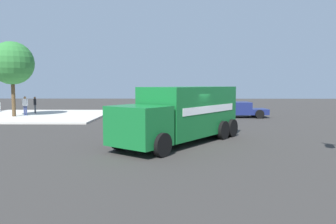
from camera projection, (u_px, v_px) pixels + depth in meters
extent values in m
plane|color=#33302D|center=(185.00, 142.00, 16.86)|extent=(100.00, 100.00, 0.00)
cube|color=beige|center=(39.00, 116.00, 29.98)|extent=(11.87, 11.87, 0.14)
cube|color=#146B2D|center=(190.00, 110.00, 17.07)|extent=(6.17, 5.41, 2.49)
cube|color=#146B2D|center=(139.00, 126.00, 13.89)|extent=(2.95, 3.06, 1.70)
cube|color=black|center=(125.00, 120.00, 13.18)|extent=(1.25, 1.68, 0.88)
cube|color=#B2B2B7|center=(216.00, 131.00, 19.46)|extent=(1.52, 1.98, 0.21)
cube|color=white|center=(211.00, 109.00, 16.34)|extent=(4.01, 2.93, 0.36)
cube|color=white|center=(172.00, 107.00, 17.79)|extent=(4.01, 2.93, 0.36)
cylinder|color=black|center=(162.00, 145.00, 13.25)|extent=(0.97, 0.82, 1.00)
cylinder|color=black|center=(119.00, 139.00, 14.73)|extent=(0.97, 0.82, 1.00)
cylinder|color=black|center=(223.00, 130.00, 17.50)|extent=(0.97, 0.82, 1.00)
cylinder|color=black|center=(185.00, 127.00, 18.98)|extent=(0.97, 0.82, 1.00)
cylinder|color=black|center=(232.00, 128.00, 18.33)|extent=(0.97, 0.82, 1.00)
cylinder|color=black|center=(195.00, 125.00, 19.82)|extent=(0.97, 0.82, 1.00)
cube|color=navy|center=(258.00, 111.00, 29.08)|extent=(1.99, 1.55, 0.50)
cube|color=navy|center=(240.00, 108.00, 29.04)|extent=(1.99, 1.75, 1.10)
cube|color=black|center=(240.00, 105.00, 29.01)|extent=(1.83, 1.47, 0.48)
cube|color=navy|center=(220.00, 111.00, 29.04)|extent=(2.00, 2.05, 0.55)
cylinder|color=black|center=(253.00, 112.00, 30.09)|extent=(0.26, 0.77, 0.76)
cylinder|color=black|center=(260.00, 114.00, 28.09)|extent=(0.26, 0.77, 0.76)
cylinder|color=black|center=(216.00, 112.00, 30.06)|extent=(0.26, 0.77, 0.76)
cylinder|color=black|center=(220.00, 114.00, 28.06)|extent=(0.26, 0.77, 0.76)
cube|color=maroon|center=(156.00, 110.00, 30.72)|extent=(2.19, 4.45, 0.65)
cube|color=black|center=(154.00, 104.00, 30.65)|extent=(1.80, 2.55, 0.50)
cylinder|color=black|center=(170.00, 111.00, 31.76)|extent=(0.26, 0.64, 0.62)
cylinder|color=black|center=(172.00, 113.00, 29.93)|extent=(0.26, 0.64, 0.62)
cylinder|color=black|center=(141.00, 112.00, 31.53)|extent=(0.26, 0.64, 0.62)
cylinder|color=black|center=(141.00, 113.00, 29.71)|extent=(0.26, 0.64, 0.62)
cylinder|color=navy|center=(26.00, 111.00, 29.44)|extent=(0.14, 0.14, 0.86)
cylinder|color=navy|center=(24.00, 111.00, 29.45)|extent=(0.14, 0.14, 0.86)
cube|color=silver|center=(25.00, 102.00, 29.38)|extent=(0.23, 0.35, 0.64)
sphere|color=#936B4C|center=(25.00, 98.00, 29.34)|extent=(0.23, 0.23, 0.23)
cylinder|color=silver|center=(27.00, 102.00, 29.37)|extent=(0.09, 0.09, 0.58)
cylinder|color=silver|center=(23.00, 102.00, 29.39)|extent=(0.09, 0.09, 0.58)
cylinder|color=#4C4C51|center=(35.00, 109.00, 31.89)|extent=(0.14, 0.14, 0.80)
cylinder|color=#4C4C51|center=(35.00, 109.00, 31.73)|extent=(0.14, 0.14, 0.80)
cube|color=black|center=(35.00, 102.00, 31.75)|extent=(0.39, 0.31, 0.60)
sphere|color=brown|center=(35.00, 98.00, 31.72)|extent=(0.22, 0.22, 0.22)
cylinder|color=black|center=(35.00, 102.00, 31.96)|extent=(0.09, 0.09, 0.54)
cylinder|color=black|center=(35.00, 102.00, 31.54)|extent=(0.09, 0.09, 0.54)
cube|color=silver|center=(0.00, 107.00, 33.87)|extent=(0.08, 0.04, 0.95)
cube|color=silver|center=(0.00, 107.00, 33.69)|extent=(0.08, 0.04, 0.95)
cylinder|color=brown|center=(13.00, 98.00, 28.52)|extent=(0.32, 0.32, 3.26)
sphere|color=#2D7533|center=(12.00, 63.00, 28.26)|extent=(3.74, 3.74, 3.74)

